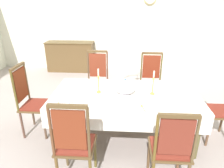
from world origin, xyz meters
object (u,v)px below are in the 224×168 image
at_px(soup_tureen, 125,86).
at_px(bowl_near_right, 66,102).
at_px(sideboard, 71,57).
at_px(chair_head_east, 224,107).
at_px(chair_head_west, 31,100).
at_px(dining_table, 125,98).
at_px(bowl_near_left, 134,106).
at_px(chair_north_a, 97,79).
at_px(candlestick_west, 99,83).
at_px(candlestick_east, 153,85).
at_px(chair_south_a, 74,142).
at_px(spoon_secondary, 59,103).
at_px(chair_south_b, 171,148).
at_px(bowl_far_right, 148,82).
at_px(chair_north_b, 151,81).
at_px(bowl_far_left, 109,106).
at_px(spoon_primary, 142,107).

height_order(soup_tureen, bowl_near_right, soup_tureen).
height_order(soup_tureen, sideboard, soup_tureen).
bearing_deg(chair_head_east, chair_head_west, 90.00).
bearing_deg(soup_tureen, dining_table, -0.00).
distance_m(chair_head_east, sideboard, 4.51).
relative_size(bowl_near_left, bowl_near_right, 1.03).
distance_m(dining_table, soup_tureen, 0.19).
xyz_separation_m(chair_north_a, candlestick_west, (0.16, -0.97, 0.32)).
xyz_separation_m(dining_table, candlestick_east, (0.41, 0.00, 0.23)).
height_order(chair_head_west, candlestick_west, chair_head_west).
relative_size(chair_south_a, spoon_secondary, 6.47).
bearing_deg(chair_south_a, candlestick_west, 80.62).
relative_size(chair_south_a, bowl_near_right, 6.48).
relative_size(chair_south_b, spoon_secondary, 6.10).
height_order(dining_table, spoon_secondary, spoon_secondary).
distance_m(chair_south_b, chair_head_west, 2.23).
bearing_deg(bowl_far_right, chair_north_b, 76.21).
height_order(chair_north_b, sideboard, chair_north_b).
height_order(dining_table, chair_north_a, chair_north_a).
bearing_deg(dining_table, bowl_near_left, -75.55).
xyz_separation_m(chair_south_b, bowl_far_right, (-0.13, 1.41, 0.21)).
bearing_deg(bowl_far_left, spoon_primary, 3.42).
distance_m(chair_north_a, bowl_far_right, 1.10).
distance_m(chair_north_b, bowl_near_left, 1.47).
bearing_deg(spoon_primary, spoon_secondary, 162.70).
bearing_deg(soup_tureen, chair_north_a, 119.92).
bearing_deg(candlestick_east, bowl_near_left, -123.89).
bearing_deg(bowl_far_right, chair_north_a, 151.06).
bearing_deg(chair_head_east, bowl_near_left, 107.49).
distance_m(candlestick_west, bowl_near_left, 0.69).
distance_m(chair_north_b, bowl_far_left, 1.59).
xyz_separation_m(chair_north_b, bowl_near_left, (-0.40, -1.40, 0.19)).
bearing_deg(bowl_far_left, chair_north_b, 62.66).
relative_size(candlestick_west, bowl_near_right, 2.19).
relative_size(chair_head_east, candlestick_west, 2.85).
relative_size(dining_table, spoon_secondary, 12.45).
xyz_separation_m(chair_south_a, bowl_near_right, (-0.24, 0.57, 0.19)).
relative_size(chair_north_b, bowl_far_left, 6.79).
relative_size(chair_head_west, candlestick_west, 3.04).
bearing_deg(spoon_secondary, soup_tureen, 34.43).
xyz_separation_m(bowl_far_left, sideboard, (-1.48, 3.62, -0.32)).
height_order(chair_north_a, candlestick_east, chair_north_a).
xyz_separation_m(candlestick_east, bowl_near_right, (-1.21, -0.39, -0.13)).
relative_size(dining_table, chair_north_b, 1.93).
distance_m(chair_head_west, chair_head_east, 3.00).
xyz_separation_m(candlestick_east, bowl_far_left, (-0.62, -0.44, -0.13)).
height_order(chair_head_east, spoon_primary, chair_head_east).
relative_size(chair_north_a, chair_head_east, 1.06).
distance_m(chair_south_b, spoon_secondary, 1.56).
xyz_separation_m(chair_north_a, bowl_near_left, (0.68, -1.40, 0.19)).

